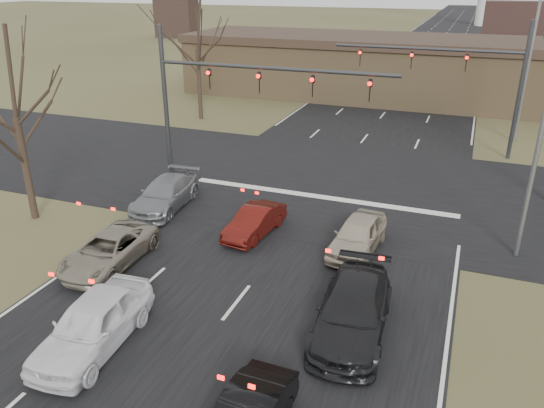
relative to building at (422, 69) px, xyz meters
The scene contains 16 objects.
ground 38.15m from the building, 93.01° to the right, with size 360.00×360.00×0.00m, color #444424.
road_main 22.25m from the building, 95.19° to the left, with size 14.00×300.00×0.02m, color black.
road_cross 23.24m from the building, 94.97° to the right, with size 200.00×14.00×0.02m, color black.
building is the anchor object (origin of this frame).
mast_arm_near 26.14m from the building, 106.13° to the right, with size 12.12×0.24×8.00m.
mast_arm_far 15.75m from the building, 74.42° to the right, with size 11.12×0.24×8.00m.
streetlight_right_near 28.97m from the building, 76.31° to the right, with size 2.34×0.25×10.00m.
streetlight_right_far 13.53m from the building, 56.35° to the right, with size 2.34×0.25×10.00m.
tree_left_near 34.95m from the building, 112.87° to the right, with size 5.10×5.10×8.50m.
tree_left_far 20.39m from the building, 139.09° to the right, with size 5.70×5.70×9.50m.
car_silver_suv 35.24m from the building, 102.47° to the right, with size 2.08×4.50×1.25m, color gray.
car_white_sedan 38.94m from the building, 97.39° to the right, with size 1.87×4.65×1.59m, color white.
car_charcoal_sedan 35.25m from the building, 86.74° to the right, with size 2.11×5.18×1.50m, color black.
car_grey_ahead 30.13m from the building, 106.39° to the right, with size 1.94×4.78×1.39m, color gray.
car_red_ahead 30.25m from the building, 96.49° to the right, with size 1.27×3.66×1.20m, color #4C0F0A.
car_silver_ahead 29.96m from the building, 88.08° to the right, with size 1.65×4.10×1.40m, color beige.
Camera 1 is at (6.54, -10.75, 10.23)m, focal length 35.00 mm.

